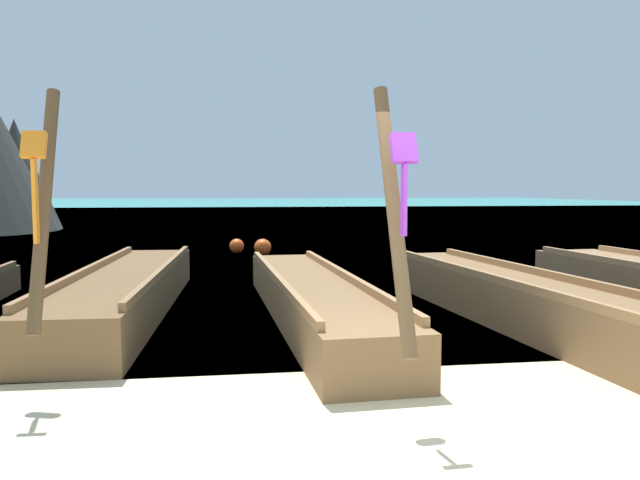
{
  "coord_description": "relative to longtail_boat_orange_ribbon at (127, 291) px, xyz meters",
  "views": [
    {
      "loc": [
        -1.15,
        -4.24,
        1.85
      ],
      "look_at": [
        0.0,
        3.8,
        1.17
      ],
      "focal_mm": 34.46,
      "sensor_mm": 36.0,
      "label": 1
    }
  ],
  "objects": [
    {
      "name": "ground",
      "position": [
        2.72,
        -5.16,
        -0.32
      ],
      "size": [
        120.0,
        120.0,
        0.0
      ],
      "primitive_type": "plane",
      "color": "beige"
    },
    {
      "name": "sea_water",
      "position": [
        2.72,
        56.64,
        -0.32
      ],
      "size": [
        120.0,
        120.0,
        0.0
      ],
      "primitive_type": "plane",
      "color": "#2DB29E",
      "rests_on": "ground"
    },
    {
      "name": "longtail_boat_orange_ribbon",
      "position": [
        0.0,
        0.0,
        0.0
      ],
      "size": [
        1.38,
        7.45,
        2.79
      ],
      "color": "brown",
      "rests_on": "ground"
    },
    {
      "name": "longtail_boat_violet_ribbon",
      "position": [
        2.68,
        -0.93,
        -0.02
      ],
      "size": [
        1.43,
        7.57,
        2.73
      ],
      "color": "brown",
      "rests_on": "ground"
    },
    {
      "name": "longtail_boat_red_ribbon",
      "position": [
        5.43,
        -1.5,
        0.01
      ],
      "size": [
        1.61,
        7.34,
        2.4
      ],
      "color": "brown",
      "rests_on": "ground"
    },
    {
      "name": "mooring_buoy_near",
      "position": [
        2.4,
        7.54,
        -0.08
      ],
      "size": [
        0.47,
        0.47,
        0.47
      ],
      "color": "#EA5119",
      "rests_on": "sea_water"
    },
    {
      "name": "mooring_buoy_far",
      "position": [
        1.69,
        8.35,
        -0.11
      ],
      "size": [
        0.42,
        0.42,
        0.42
      ],
      "color": "#EA5119",
      "rests_on": "sea_water"
    }
  ]
}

